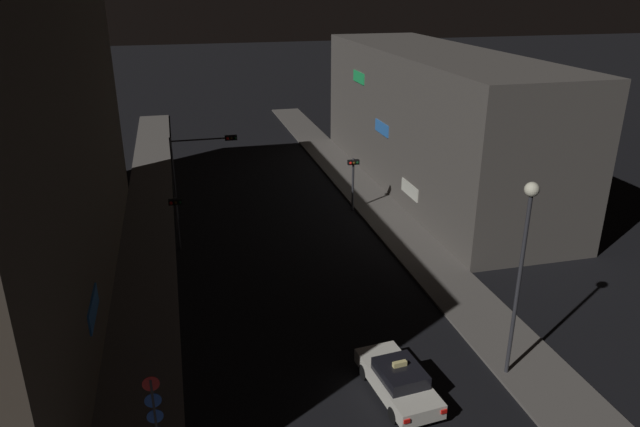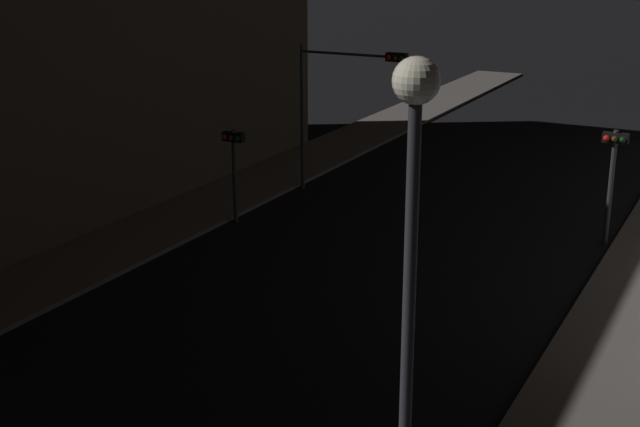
# 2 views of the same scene
# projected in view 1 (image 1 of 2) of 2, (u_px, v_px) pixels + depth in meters

# --- Properties ---
(sidewalk_left) EXTENTS (3.32, 66.35, 0.13)m
(sidewalk_left) POSITION_uv_depth(u_px,v_px,m) (149.00, 218.00, 40.31)
(sidewalk_left) COLOR #5B5651
(sidewalk_left) RESTS_ON ground_plane
(sidewalk_right) EXTENTS (3.32, 66.35, 0.13)m
(sidewalk_right) POSITION_uv_depth(u_px,v_px,m) (369.00, 198.00, 43.90)
(sidewalk_right) COLOR #5B5651
(sidewalk_right) RESTS_ON ground_plane
(building_facade_right) EXTENTS (8.33, 29.96, 10.41)m
(building_facade_right) POSITION_uv_depth(u_px,v_px,m) (433.00, 120.00, 45.34)
(building_facade_right) COLOR #514C47
(building_facade_right) RESTS_ON ground_plane
(taxi) EXTENTS (2.22, 4.60, 1.62)m
(taxi) POSITION_uv_depth(u_px,v_px,m) (398.00, 380.00, 22.93)
(taxi) COLOR silver
(taxi) RESTS_ON ground_plane
(traffic_light_overhead) EXTENTS (4.41, 0.42, 5.73)m
(traffic_light_overhead) POSITION_uv_depth(u_px,v_px,m) (197.00, 160.00, 39.05)
(traffic_light_overhead) COLOR #2D2D33
(traffic_light_overhead) RESTS_ON ground_plane
(traffic_light_left_kerb) EXTENTS (0.80, 0.42, 3.34)m
(traffic_light_left_kerb) POSITION_uv_depth(u_px,v_px,m) (176.00, 213.00, 34.82)
(traffic_light_left_kerb) COLOR #2D2D33
(traffic_light_left_kerb) RESTS_ON ground_plane
(traffic_light_right_kerb) EXTENTS (0.80, 0.42, 3.84)m
(traffic_light_right_kerb) POSITION_uv_depth(u_px,v_px,m) (353.00, 174.00, 40.68)
(traffic_light_right_kerb) COLOR #2D2D33
(traffic_light_right_kerb) RESTS_ON ground_plane
(sign_pole_left) EXTENTS (0.52, 0.10, 4.28)m
(sign_pole_left) POSITION_uv_depth(u_px,v_px,m) (156.00, 424.00, 17.93)
(sign_pole_left) COLOR #2D2D33
(sign_pole_left) RESTS_ON sidewalk_left
(street_lamp_near_block) EXTENTS (0.56, 0.56, 8.30)m
(street_lamp_near_block) POSITION_uv_depth(u_px,v_px,m) (524.00, 244.00, 22.23)
(street_lamp_near_block) COLOR #2D2D33
(street_lamp_near_block) RESTS_ON sidewalk_right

